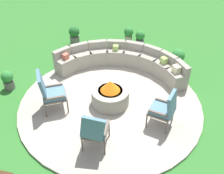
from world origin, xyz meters
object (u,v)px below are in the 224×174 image
object	(u,v)px
fire_pit	(110,95)
potted_plant_1	(8,79)
potted_plant_2	(129,34)
potted_plant_4	(140,37)
lounge_chair_back_left	(165,108)
curved_stone_bench	(122,61)
potted_plant_5	(74,35)
potted_plant_0	(178,58)
lounge_chair_front_right	(95,129)
lounge_chair_front_left	(50,91)

from	to	relation	value
fire_pit	potted_plant_1	world-z (taller)	fire_pit
potted_plant_1	potted_plant_2	xyz separation A→B (m)	(2.84, 3.46, 0.03)
potted_plant_1	potted_plant_4	bearing A→B (deg)	46.31
lounge_chair_back_left	potted_plant_1	bearing A→B (deg)	96.52
lounge_chair_back_left	potted_plant_2	distance (m)	4.32
curved_stone_bench	potted_plant_1	bearing A→B (deg)	-152.13
potted_plant_2	potted_plant_5	size ratio (longest dim) A/B	0.92
potted_plant_1	potted_plant_2	world-z (taller)	potted_plant_2
fire_pit	potted_plant_5	xyz separation A→B (m)	(-2.04, 3.03, 0.02)
potted_plant_0	potted_plant_2	distance (m)	2.18
lounge_chair_front_right	potted_plant_5	world-z (taller)	lounge_chair_front_right
fire_pit	curved_stone_bench	xyz separation A→B (m)	(-0.00, 1.64, 0.03)
potted_plant_0	potted_plant_5	world-z (taller)	potted_plant_5
fire_pit	curved_stone_bench	distance (m)	1.64
potted_plant_0	lounge_chair_front_left	bearing A→B (deg)	-137.16
potted_plant_2	potted_plant_5	xyz separation A→B (m)	(-1.89, -0.50, 0.02)
lounge_chair_front_left	lounge_chair_back_left	xyz separation A→B (m)	(2.82, 0.04, -0.03)
fire_pit	lounge_chair_front_right	bearing A→B (deg)	-89.51
fire_pit	lounge_chair_front_left	world-z (taller)	lounge_chair_front_left
lounge_chair_front_right	potted_plant_0	bearing A→B (deg)	63.56
curved_stone_bench	potted_plant_5	xyz separation A→B (m)	(-2.03, 1.39, -0.00)
fire_pit	potted_plant_1	bearing A→B (deg)	178.77
lounge_chair_front_left	potted_plant_0	world-z (taller)	lounge_chair_front_left
curved_stone_bench	lounge_chair_front_right	xyz separation A→B (m)	(0.01, -3.14, 0.23)
lounge_chair_front_right	potted_plant_5	distance (m)	4.98
lounge_chair_front_left	potted_plant_2	size ratio (longest dim) A/B	1.84
fire_pit	curved_stone_bench	size ratio (longest dim) A/B	0.25
lounge_chair_front_left	potted_plant_2	xyz separation A→B (m)	(1.26, 4.07, -0.28)
potted_plant_1	potted_plant_5	xyz separation A→B (m)	(0.95, 2.96, 0.05)
lounge_chair_front_left	lounge_chair_back_left	distance (m)	2.82
curved_stone_bench	potted_plant_4	size ratio (longest dim) A/B	7.41
potted_plant_0	fire_pit	bearing A→B (deg)	-125.67
potted_plant_1	curved_stone_bench	bearing A→B (deg)	27.87
fire_pit	lounge_chair_front_right	size ratio (longest dim) A/B	0.95
lounge_chair_back_left	potted_plant_1	xyz separation A→B (m)	(-4.40, 0.56, -0.28)
potted_plant_2	potted_plant_4	size ratio (longest dim) A/B	1.14
lounge_chair_front_right	lounge_chair_back_left	world-z (taller)	lounge_chair_front_right
potted_plant_1	potted_plant_2	size ratio (longest dim) A/B	0.94
potted_plant_0	potted_plant_2	bearing A→B (deg)	145.58
lounge_chair_front_right	fire_pit	bearing A→B (deg)	87.35
fire_pit	lounge_chair_back_left	xyz separation A→B (m)	(1.41, -0.50, 0.25)
lounge_chair_front_left	potted_plant_2	bearing A→B (deg)	133.72
curved_stone_bench	potted_plant_0	distance (m)	1.77
fire_pit	lounge_chair_front_right	xyz separation A→B (m)	(0.01, -1.50, 0.26)
lounge_chair_back_left	potted_plant_4	size ratio (longest dim) A/B	1.85
potted_plant_2	lounge_chair_front_left	bearing A→B (deg)	-107.28
fire_pit	potted_plant_4	xyz separation A→B (m)	(0.28, 3.49, -0.05)
fire_pit	lounge_chair_back_left	world-z (taller)	lounge_chair_back_left
potted_plant_5	lounge_chair_back_left	bearing A→B (deg)	-45.66
fire_pit	potted_plant_4	world-z (taller)	fire_pit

